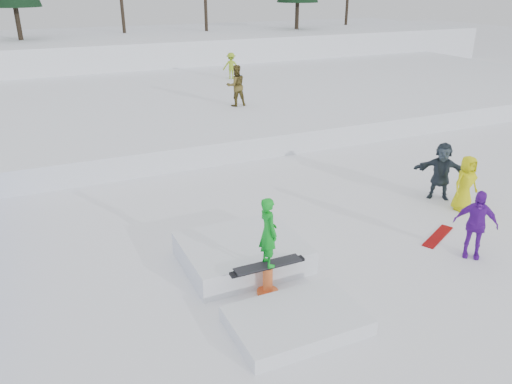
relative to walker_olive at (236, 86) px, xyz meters
name	(u,v)px	position (x,y,z in m)	size (l,w,h in m)	color
ground	(274,275)	(-4.12, -11.93, -1.68)	(120.00, 120.00, 0.00)	white
snow_berm	(85,53)	(-4.12, 18.07, -0.48)	(60.00, 14.00, 2.40)	white
snow_midrise	(125,105)	(-4.12, 4.07, -1.28)	(50.00, 18.00, 0.80)	white
walker_olive	(236,86)	(0.00, 0.00, 0.00)	(0.86, 0.67, 1.77)	brown
walker_ygreen	(231,66)	(2.33, 6.31, -0.17)	(0.93, 0.53, 1.43)	#89AC1D
spectator_purple	(475,224)	(0.38, -13.07, -0.87)	(0.95, 0.40, 1.63)	#6618AA
spectator_yellow	(466,183)	(2.16, -11.08, -0.90)	(0.76, 0.50, 1.56)	#CCCC0B
spectator_dark	(441,171)	(2.14, -10.18, -0.85)	(1.55, 0.49, 1.67)	#27323B
loose_board_red	(438,236)	(0.38, -12.06, -1.67)	(1.40, 0.28, 0.03)	#830607
jib_rail_feature	(256,267)	(-4.53, -11.90, -1.38)	(2.60, 4.40, 2.11)	white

